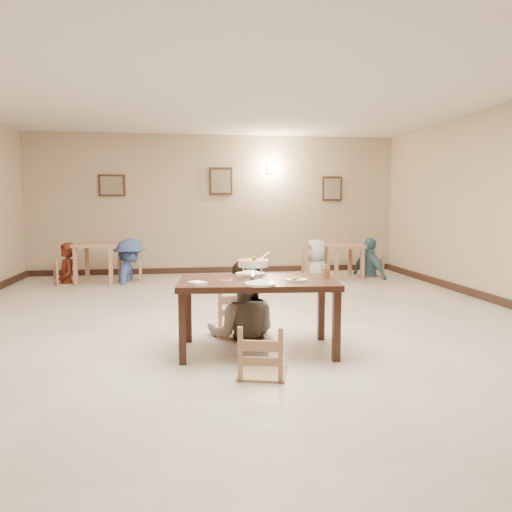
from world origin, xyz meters
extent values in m
plane|color=#C0B3A1|center=(0.00, 0.00, 0.00)|extent=(10.00, 10.00, 0.00)
plane|color=silver|center=(0.00, 0.00, 3.00)|extent=(10.00, 10.00, 0.00)
plane|color=tan|center=(0.00, 5.00, 1.50)|extent=(10.00, 0.00, 10.00)
cube|color=black|center=(0.00, 4.97, 0.06)|extent=(8.00, 0.06, 0.12)
cube|color=#362216|center=(-2.20, 4.96, 1.90)|extent=(0.55, 0.03, 0.45)
cube|color=gray|center=(-2.20, 4.94, 1.90)|extent=(0.45, 0.01, 0.37)
cube|color=#362216|center=(0.10, 4.96, 2.00)|extent=(0.50, 0.03, 0.60)
cube|color=gray|center=(0.10, 4.94, 2.00)|extent=(0.41, 0.01, 0.49)
cube|color=#362216|center=(2.60, 4.96, 1.85)|extent=(0.45, 0.03, 0.55)
cube|color=gray|center=(2.60, 4.94, 1.85)|extent=(0.37, 0.01, 0.45)
cube|color=#FFD88C|center=(1.20, 4.96, 2.30)|extent=(0.16, 0.05, 0.22)
cube|color=#361B13|center=(0.02, -0.99, 0.72)|extent=(1.66, 1.03, 0.06)
cube|color=#361B13|center=(-0.75, -1.31, 0.34)|extent=(0.07, 0.07, 0.69)
cube|color=#361B13|center=(0.72, -1.43, 0.34)|extent=(0.07, 0.07, 0.69)
cube|color=#361B13|center=(-0.68, -0.54, 0.34)|extent=(0.07, 0.07, 0.69)
cube|color=#361B13|center=(0.78, -0.66, 0.34)|extent=(0.07, 0.07, 0.69)
cube|color=tan|center=(-0.11, -0.28, 0.46)|extent=(0.47, 0.47, 0.05)
cube|color=tan|center=(-0.04, -1.71, 0.41)|extent=(0.42, 0.42, 0.05)
imported|color=gray|center=(-0.06, -0.36, 0.87)|extent=(0.95, 0.79, 1.74)
torus|color=silver|center=(-0.02, -0.93, 0.87)|extent=(0.24, 0.24, 0.01)
cylinder|color=silver|center=(-0.02, -0.93, 0.76)|extent=(0.06, 0.06, 0.04)
cone|color=#FFA526|center=(-0.02, -0.93, 0.81)|extent=(0.04, 0.04, 0.05)
cylinder|color=white|center=(-0.02, -0.93, 0.91)|extent=(0.31, 0.31, 0.07)
cylinder|color=#C86019|center=(-0.02, -0.93, 0.94)|extent=(0.27, 0.27, 0.02)
sphere|color=#2D7223|center=(-0.01, -0.94, 0.96)|extent=(0.04, 0.04, 0.04)
cylinder|color=silver|center=(0.10, -0.88, 0.97)|extent=(0.14, 0.09, 0.10)
cylinder|color=silver|center=(0.07, -0.88, 0.81)|extent=(0.01, 0.01, 0.14)
cylinder|color=silver|center=(-0.11, -0.88, 0.81)|extent=(0.01, 0.01, 0.14)
cylinder|color=silver|center=(-0.02, -1.04, 0.81)|extent=(0.01, 0.01, 0.14)
cylinder|color=white|center=(-0.01, -0.64, 0.76)|extent=(0.32, 0.32, 0.02)
ellipsoid|color=white|center=(-0.01, -0.64, 0.77)|extent=(0.21, 0.18, 0.07)
cylinder|color=white|center=(-0.01, -1.32, 0.76)|extent=(0.29, 0.29, 0.02)
ellipsoid|color=white|center=(-0.01, -1.32, 0.76)|extent=(0.19, 0.16, 0.07)
cylinder|color=white|center=(0.40, -1.12, 0.76)|extent=(0.23, 0.23, 0.02)
sphere|color=#2D7223|center=(0.36, -1.19, 0.78)|extent=(0.04, 0.04, 0.04)
cylinder|color=white|center=(-0.30, -1.05, 0.75)|extent=(0.11, 0.11, 0.02)
cylinder|color=#A9120E|center=(-0.30, -1.05, 0.76)|extent=(0.08, 0.08, 0.01)
cube|color=white|center=(-0.60, -1.23, 0.76)|extent=(0.20, 0.21, 0.03)
cube|color=silver|center=(-0.54, -1.15, 0.76)|extent=(0.10, 0.16, 0.01)
cube|color=silver|center=(-0.51, -1.15, 0.76)|extent=(0.10, 0.16, 0.01)
cylinder|color=white|center=(0.75, -0.98, 0.82)|extent=(0.07, 0.07, 0.14)
cylinder|color=orange|center=(0.75, -0.98, 0.80)|extent=(0.06, 0.06, 0.10)
cube|color=tan|center=(-2.34, 3.84, 0.74)|extent=(0.87, 0.87, 0.06)
cube|color=tan|center=(-2.71, 3.56, 0.36)|extent=(0.07, 0.07, 0.71)
cube|color=tan|center=(-2.06, 3.48, 0.36)|extent=(0.07, 0.07, 0.71)
cube|color=tan|center=(-2.62, 4.21, 0.36)|extent=(0.07, 0.07, 0.71)
cube|color=tan|center=(-1.97, 4.12, 0.36)|extent=(0.07, 0.07, 0.71)
cube|color=tan|center=(2.52, 3.83, 0.66)|extent=(0.76, 0.76, 0.06)
cube|color=tan|center=(2.27, 3.52, 0.31)|extent=(0.07, 0.07, 0.63)
cube|color=tan|center=(2.84, 3.58, 0.31)|extent=(0.07, 0.07, 0.63)
cube|color=tan|center=(2.21, 4.08, 0.31)|extent=(0.07, 0.07, 0.63)
cube|color=tan|center=(2.77, 4.15, 0.31)|extent=(0.07, 0.07, 0.63)
cube|color=tan|center=(-2.92, 3.81, 0.42)|extent=(0.43, 0.43, 0.05)
cube|color=tan|center=(-1.76, 3.90, 0.42)|extent=(0.43, 0.43, 0.05)
cube|color=tan|center=(1.95, 3.85, 0.49)|extent=(0.50, 0.50, 0.05)
cube|color=tan|center=(3.10, 3.85, 0.42)|extent=(0.43, 0.43, 0.05)
imported|color=#551E12|center=(-2.92, 3.81, 0.79)|extent=(0.56, 0.67, 1.58)
imported|color=#405D9E|center=(-1.76, 3.90, 0.84)|extent=(0.67, 1.11, 1.69)
imported|color=silver|center=(1.95, 3.85, 0.79)|extent=(0.56, 0.81, 1.59)
imported|color=teal|center=(3.10, 3.85, 0.82)|extent=(0.71, 1.04, 1.64)
camera|label=1|loc=(-0.72, -5.96, 1.52)|focal=35.00mm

